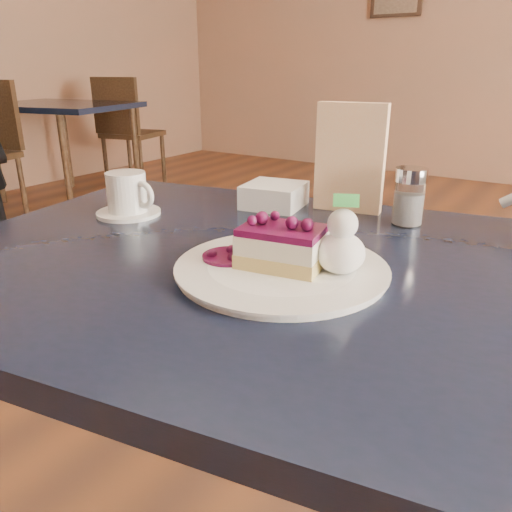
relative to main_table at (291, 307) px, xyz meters
The scene contains 10 objects.
main_table is the anchor object (origin of this frame).
dessert_plate 0.10m from the main_table, 80.45° to the right, with size 0.31×0.31×0.01m, color white.
cheesecake_slice 0.13m from the main_table, 80.45° to the right, with size 0.14×0.11×0.06m.
whipped_cream 0.16m from the main_table, 15.64° to the right, with size 0.07×0.07×0.06m.
berry_sauce 0.14m from the main_table, 137.54° to the right, with size 0.08×0.08×0.01m, color #380D29.
coffee_set 0.44m from the main_table, behind, with size 0.14×0.13×0.09m.
menu_card 0.39m from the main_table, 98.82° to the left, with size 0.14×0.03×0.22m, color #FFF0CE.
sugar_shaker 0.34m from the main_table, 73.04° to the left, with size 0.06×0.06×0.11m.
napkin_stack 0.35m from the main_table, 126.51° to the left, with size 0.12×0.12×0.05m, color white.
bg_table_far_left 3.73m from the main_table, 148.97° to the left, with size 1.20×1.91×1.27m.
Camera 1 is at (0.31, -0.24, 1.06)m, focal length 35.00 mm.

